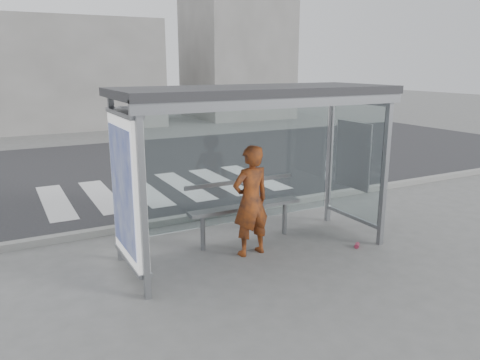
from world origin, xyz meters
name	(u,v)px	position (x,y,z in m)	size (l,w,h in m)	color
ground	(255,252)	(0.00, 0.00, 0.00)	(80.00, 80.00, 0.00)	#62625F
road	(136,168)	(0.00, 7.00, 0.00)	(30.00, 10.00, 0.01)	#29292B
curb	(206,215)	(0.00, 1.95, 0.06)	(30.00, 0.18, 0.12)	gray
crosswalk	(164,188)	(0.00, 4.50, 0.00)	(5.55, 3.00, 0.00)	silver
bus_shelter	(233,130)	(-0.37, 0.06, 1.98)	(4.25, 1.65, 2.62)	gray
building_center	(70,74)	(0.00, 18.00, 2.50)	(8.00, 5.00, 5.00)	slate
building_right	(236,54)	(9.00, 18.00, 3.50)	(5.00, 5.00, 7.00)	slate
person	(251,201)	(-0.11, -0.04, 0.88)	(0.64, 0.42, 1.75)	orange
bench	(245,207)	(0.07, 0.50, 0.61)	(2.02, 0.33, 1.05)	slate
soda_can	(357,245)	(1.57, -0.63, 0.04)	(0.07, 0.07, 0.13)	#D03D60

